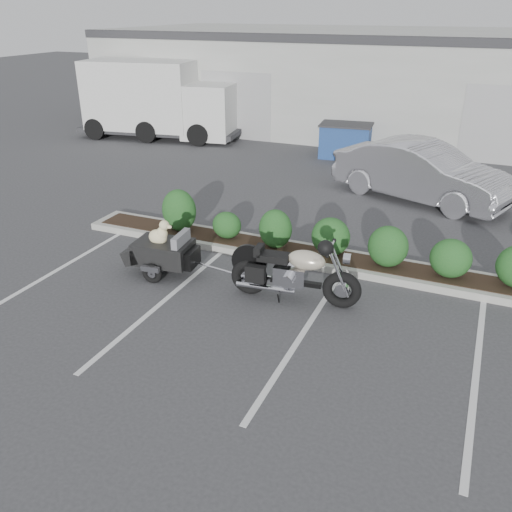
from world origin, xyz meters
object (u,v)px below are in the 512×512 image
at_px(sedan, 421,172).
at_px(delivery_truck, 159,101).
at_px(motorcycle, 294,273).
at_px(pet_trailer, 163,251).
at_px(dumpster, 345,140).

xyz_separation_m(sedan, delivery_truck, (-10.86, 3.87, 0.64)).
xyz_separation_m(motorcycle, sedan, (1.26, 6.75, 0.24)).
distance_m(sedan, delivery_truck, 11.55).
bearing_deg(pet_trailer, motorcycle, -6.57).
height_order(motorcycle, pet_trailer, motorcycle).
bearing_deg(sedan, dumpster, 60.15).
bearing_deg(motorcycle, pet_trailer, 173.43).
bearing_deg(delivery_truck, motorcycle, -56.80).
bearing_deg(delivery_truck, pet_trailer, -66.19).
xyz_separation_m(pet_trailer, delivery_truck, (-6.82, 10.60, 0.95)).
xyz_separation_m(motorcycle, delivery_truck, (-9.60, 10.62, 0.88)).
relative_size(sedan, delivery_truck, 0.71).
distance_m(sedan, dumpster, 4.87).
bearing_deg(sedan, pet_trailer, 169.29).
relative_size(pet_trailer, delivery_truck, 0.29).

